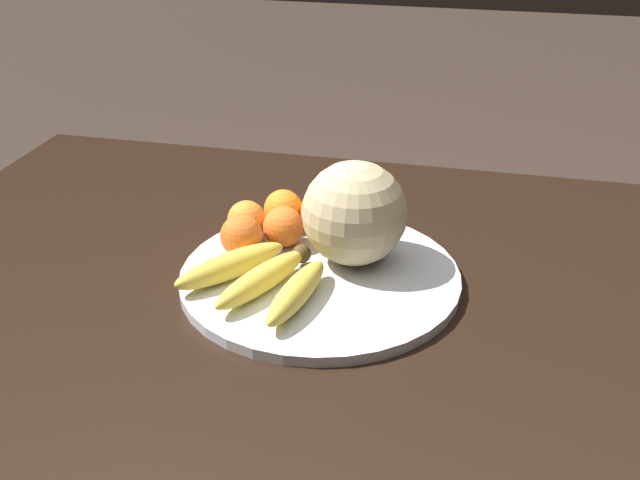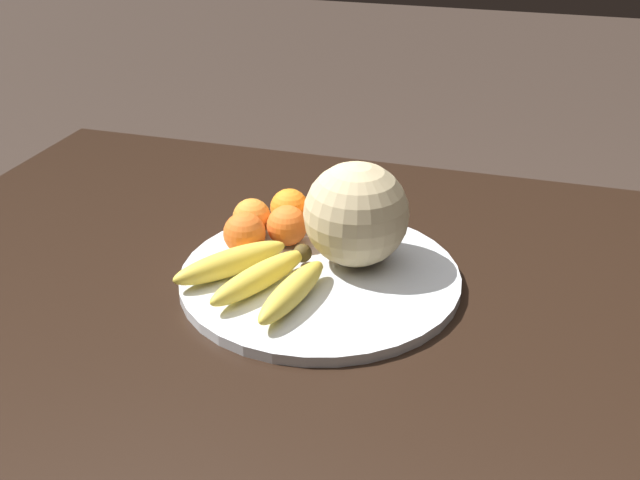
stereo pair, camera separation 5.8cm
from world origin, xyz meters
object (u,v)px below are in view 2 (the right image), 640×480
at_px(kitchen_table, 324,358).
at_px(orange_mid_center, 287,226).
at_px(orange_front_right, 289,208).
at_px(orange_back_left, 328,211).
at_px(produce_tag, 245,262).
at_px(banana_bunch, 259,275).
at_px(melon, 356,214).
at_px(fruit_bowl, 320,277).
at_px(orange_back_right, 252,218).
at_px(orange_front_left, 244,233).

height_order(kitchen_table, orange_mid_center, orange_mid_center).
relative_size(orange_front_right, orange_mid_center, 0.99).
bearing_deg(orange_back_left, produce_tag, 56.98).
bearing_deg(banana_bunch, orange_mid_center, -154.08).
height_order(orange_back_left, produce_tag, orange_back_left).
bearing_deg(melon, kitchen_table, 74.58).
distance_m(banana_bunch, orange_mid_center, 0.12).
relative_size(fruit_bowl, orange_front_right, 6.52).
xyz_separation_m(banana_bunch, orange_back_right, (0.06, -0.14, 0.01)).
distance_m(melon, orange_front_right, 0.15).
bearing_deg(fruit_bowl, orange_front_right, -55.12).
bearing_deg(orange_back_right, fruit_bowl, 149.17).
relative_size(banana_bunch, orange_front_right, 3.50).
bearing_deg(orange_back_right, orange_mid_center, 168.58).
distance_m(melon, orange_back_right, 0.17).
bearing_deg(orange_mid_center, banana_bunch, 91.92).
height_order(kitchen_table, melon, melon).
distance_m(fruit_bowl, produce_tag, 0.11).
relative_size(melon, orange_front_left, 2.40).
relative_size(kitchen_table, orange_front_left, 22.38).
relative_size(fruit_bowl, orange_mid_center, 6.46).
bearing_deg(produce_tag, orange_front_left, -78.22).
xyz_separation_m(fruit_bowl, orange_back_left, (0.02, -0.12, 0.04)).
bearing_deg(melon, orange_mid_center, -10.32).
bearing_deg(banana_bunch, orange_back_right, -131.03).
height_order(orange_front_right, produce_tag, orange_front_right).
bearing_deg(orange_mid_center, orange_back_left, -127.72).
bearing_deg(fruit_bowl, orange_mid_center, -43.10).
height_order(orange_front_left, orange_back_left, orange_back_left).
relative_size(kitchen_table, fruit_bowl, 3.53).
relative_size(orange_front_left, produce_tag, 0.67).
bearing_deg(fruit_bowl, melon, -129.81).
bearing_deg(orange_front_left, banana_bunch, 122.84).
xyz_separation_m(orange_back_left, orange_back_right, (0.10, 0.05, -0.00)).
bearing_deg(fruit_bowl, produce_tag, 2.61).
distance_m(kitchen_table, orange_front_left, 0.21).
xyz_separation_m(orange_mid_center, orange_back_left, (-0.04, -0.06, 0.00)).
distance_m(orange_back_left, produce_tag, 0.15).
height_order(kitchen_table, fruit_bowl, fruit_bowl).
bearing_deg(kitchen_table, orange_front_right, -57.24).
bearing_deg(orange_front_right, banana_bunch, 96.34).
bearing_deg(fruit_bowl, orange_front_left, -11.27).
distance_m(orange_front_left, orange_back_right, 0.05).
height_order(orange_front_left, orange_back_right, orange_front_left).
height_order(kitchen_table, orange_front_right, orange_front_right).
xyz_separation_m(orange_front_left, orange_front_right, (-0.03, -0.10, -0.00)).
bearing_deg(orange_front_left, melon, -172.15).
xyz_separation_m(fruit_bowl, orange_front_left, (0.12, -0.02, 0.04)).
relative_size(orange_mid_center, orange_back_left, 0.90).
bearing_deg(kitchen_table, produce_tag, -13.55).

